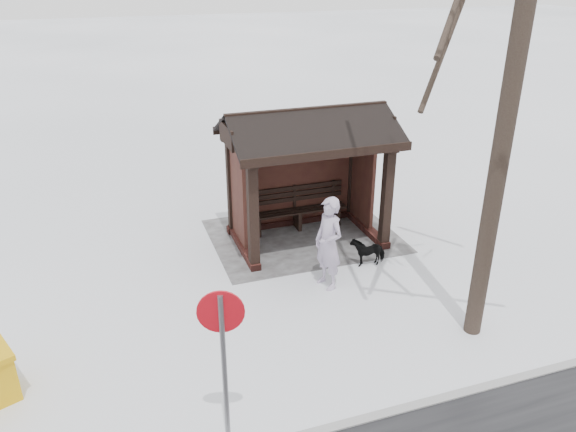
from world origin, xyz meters
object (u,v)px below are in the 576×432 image
at_px(bus_shelter, 305,148).
at_px(dog, 368,251).
at_px(road_sign, 222,336).
at_px(pedestrian, 329,243).

distance_m(bus_shelter, dog, 2.60).
height_order(dog, road_sign, road_sign).
xyz_separation_m(pedestrian, road_sign, (2.77, 3.17, 0.73)).
height_order(bus_shelter, road_sign, bus_shelter).
bearing_deg(road_sign, pedestrian, -116.01).
distance_m(pedestrian, road_sign, 4.27).
height_order(bus_shelter, dog, bus_shelter).
bearing_deg(dog, road_sign, -44.55).
bearing_deg(bus_shelter, pedestrian, 81.72).
relative_size(pedestrian, road_sign, 0.81).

